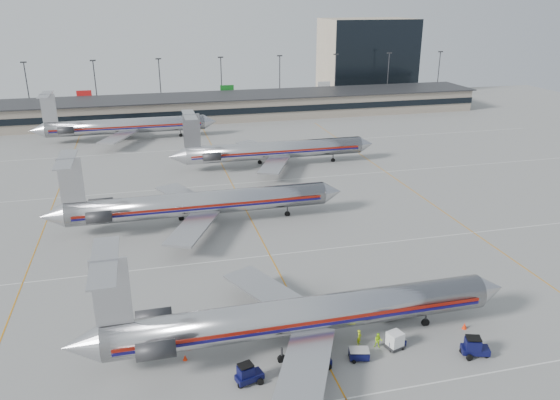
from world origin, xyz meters
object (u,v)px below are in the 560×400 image
object	(u,v)px
jet_second_row	(194,204)
tug_center	(316,359)
jet_foreground	(295,316)
uld_container	(395,340)
belt_loader	(398,311)

from	to	relation	value
jet_second_row	tug_center	distance (m)	36.95
jet_foreground	uld_container	distance (m)	9.88
uld_container	belt_loader	world-z (taller)	belt_loader
jet_foreground	belt_loader	world-z (taller)	jet_foreground
jet_foreground	tug_center	world-z (taller)	jet_foreground
jet_second_row	jet_foreground	bearing A→B (deg)	-79.12
jet_foreground	tug_center	xyz separation A→B (m)	(0.88, -3.78, -2.38)
jet_second_row	uld_container	bearing A→B (deg)	-66.39
jet_second_row	uld_container	distance (m)	38.49
jet_second_row	uld_container	xyz separation A→B (m)	(15.38, -35.19, -2.48)
jet_foreground	jet_second_row	bearing A→B (deg)	100.88
tug_center	uld_container	distance (m)	8.33
jet_foreground	jet_second_row	world-z (taller)	jet_second_row
jet_foreground	belt_loader	size ratio (longest dim) A/B	9.89
jet_foreground	tug_center	bearing A→B (deg)	-76.84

